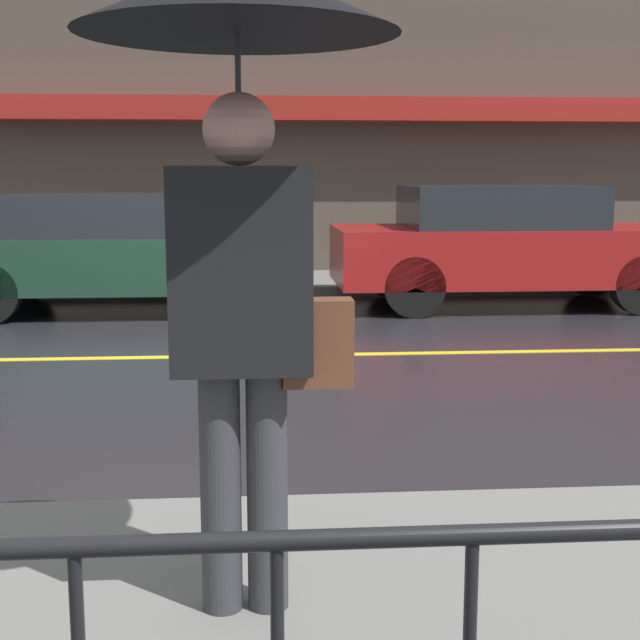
{
  "coord_description": "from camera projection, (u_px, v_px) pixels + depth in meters",
  "views": [
    {
      "loc": [
        0.8,
        -7.99,
        1.66
      ],
      "look_at": [
        1.22,
        -2.6,
        0.76
      ],
      "focal_mm": 50.0,
      "sensor_mm": 36.0,
      "label": 1
    }
  ],
  "objects": [
    {
      "name": "ground_plane",
      "position": [
        164.0,
        357.0,
        8.07
      ],
      "size": [
        80.0,
        80.0,
        0.0
      ],
      "primitive_type": "plane",
      "color": "black"
    },
    {
      "name": "sidewalk_far",
      "position": [
        196.0,
        283.0,
        12.94
      ],
      "size": [
        28.0,
        2.08,
        0.13
      ],
      "color": "slate",
      "rests_on": "ground_plane"
    },
    {
      "name": "lane_marking",
      "position": [
        164.0,
        357.0,
        8.07
      ],
      "size": [
        25.2,
        0.12,
        0.01
      ],
      "color": "gold",
      "rests_on": "ground_plane"
    },
    {
      "name": "building_storefront",
      "position": [
        197.0,
        108.0,
        13.66
      ],
      "size": [
        28.0,
        0.85,
        5.29
      ],
      "color": "#4C4238",
      "rests_on": "ground_plane"
    },
    {
      "name": "pedestrian",
      "position": [
        240.0,
        115.0,
        2.89
      ],
      "size": [
        1.05,
        1.05,
        2.2
      ],
      "color": "#333338",
      "rests_on": "sidewalk_near"
    },
    {
      "name": "car_dark_green",
      "position": [
        110.0,
        251.0,
        10.7
      ],
      "size": [
        4.02,
        1.91,
        1.4
      ],
      "color": "#193828",
      "rests_on": "ground_plane"
    },
    {
      "name": "car_red",
      "position": [
        507.0,
        244.0,
        11.07
      ],
      "size": [
        4.37,
        1.79,
        1.5
      ],
      "color": "maroon",
      "rests_on": "ground_plane"
    }
  ]
}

